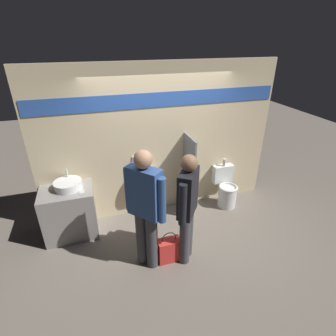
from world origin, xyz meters
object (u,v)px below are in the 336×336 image
at_px(person_in_vest, 187,206).
at_px(urinal_near_counter, 144,177).
at_px(sink_basin, 68,185).
at_px(cell_phone, 82,192).
at_px(toilet, 226,189).
at_px(person_with_lanyard, 145,207).
at_px(shopping_bag, 169,250).

bearing_deg(person_in_vest, urinal_near_counter, 51.62).
bearing_deg(sink_basin, cell_phone, -42.20).
distance_m(toilet, person_with_lanyard, 2.21).
height_order(urinal_near_counter, toilet, urinal_near_counter).
xyz_separation_m(urinal_near_counter, person_with_lanyard, (-0.24, -1.16, 0.19)).
height_order(cell_phone, person_in_vest, person_in_vest).
height_order(person_in_vest, shopping_bag, person_in_vest).
bearing_deg(urinal_near_counter, sink_basin, -176.09).
bearing_deg(shopping_bag, sink_basin, 140.07).
distance_m(sink_basin, urinal_near_counter, 1.27).
height_order(urinal_near_counter, person_with_lanyard, person_with_lanyard).
relative_size(toilet, person_with_lanyard, 0.51).
height_order(sink_basin, toilet, sink_basin).
bearing_deg(person_in_vest, cell_phone, 91.84).
distance_m(sink_basin, person_in_vest, 1.96).
distance_m(person_in_vest, person_with_lanyard, 0.58).
distance_m(cell_phone, toilet, 2.71).
bearing_deg(sink_basin, person_with_lanyard, -46.59).
distance_m(sink_basin, person_with_lanyard, 1.48).
relative_size(toilet, shopping_bag, 1.78).
bearing_deg(person_with_lanyard, sink_basin, 1.80).
bearing_deg(toilet, person_with_lanyard, -150.69).
height_order(cell_phone, toilet, toilet).
bearing_deg(shopping_bag, person_in_vest, -5.99).
relative_size(toilet, person_in_vest, 0.54).
xyz_separation_m(toilet, person_in_vest, (-1.26, -1.10, 0.61)).
bearing_deg(toilet, shopping_bag, -144.68).
height_order(sink_basin, person_with_lanyard, person_with_lanyard).
relative_size(cell_phone, shopping_bag, 0.27).
xyz_separation_m(person_with_lanyard, shopping_bag, (0.32, -0.04, -0.81)).
bearing_deg(person_with_lanyard, cell_phone, 0.83).
distance_m(person_in_vest, shopping_bag, 0.80).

